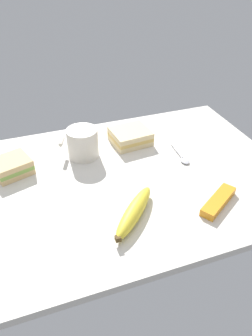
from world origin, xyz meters
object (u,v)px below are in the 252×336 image
sandwich_side (130,136)px  spoon (182,157)px  coffee_mug_black (83,143)px  banana (134,212)px  sandwich_main (12,166)px  snack_bar (218,201)px

sandwich_side → spoon: bearing=129.8°
sandwich_side → coffee_mug_black: bearing=8.4°
banana → spoon: size_ratio=1.39×
coffee_mug_black → spoon: (-27.26, 11.23, -4.18)cm
sandwich_main → spoon: bearing=168.8°
banana → spoon: bearing=-140.2°
snack_bar → banana: bearing=-39.5°
banana → snack_bar: (-21.26, 2.72, -0.87)cm
sandwich_side → banana: 34.06cm
sandwich_side → snack_bar: 36.42cm
sandwich_side → banana: sandwich_side is taller
spoon → snack_bar: 21.39cm
sandwich_side → snack_bar: (-10.20, 34.94, -1.20)cm
coffee_mug_black → banana: size_ratio=0.71×
coffee_mug_black → sandwich_main: 20.84cm
coffee_mug_black → banana: 30.37cm
spoon → coffee_mug_black: bearing=-22.4°
banana → sandwich_main: bearing=-47.8°
coffee_mug_black → sandwich_main: size_ratio=0.98×
banana → spoon: (-22.39, -18.62, -1.49)cm
sandwich_main → snack_bar: sandwich_main is taller
sandwich_main → sandwich_side: size_ratio=0.95×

